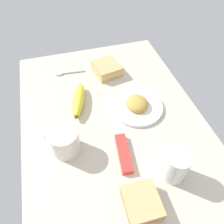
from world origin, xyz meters
TOP-DOWN VIEW (x-y plane):
  - tabletop at (0.00, 0.00)cm, footprint 90.00×64.00cm
  - plate_of_food at (-2.08, 10.27)cm, footprint 19.41×19.41cm
  - coffee_mug_black at (8.71, -17.70)cm, footprint 10.72×10.81cm
  - sandwich_main at (-25.22, 4.84)cm, footprint 12.73×11.83cm
  - sandwich_side at (32.01, -1.01)cm, footprint 10.34×9.34cm
  - glass_of_milk at (25.87, 11.30)cm, footprint 7.23×7.23cm
  - banana at (-10.21, -10.21)cm, footprint 17.78×8.88cm
  - spoon at (-29.44, -12.82)cm, footprint 2.70×13.01cm
  - snack_bar at (15.83, -0.71)cm, footprint 13.85×4.87cm

SIDE VIEW (x-z plane):
  - tabletop at x=0.00cm, z-range 0.00..2.00cm
  - spoon at x=-29.44cm, z-range 1.98..2.78cm
  - snack_bar at x=15.83cm, z-range 2.00..4.00cm
  - plate_of_food at x=-2.08cm, z-range 1.09..5.46cm
  - banana at x=-10.21cm, z-range 2.00..6.14cm
  - sandwich_main at x=-25.22cm, z-range 2.00..6.40cm
  - sandwich_side at x=32.01cm, z-range 2.00..6.40cm
  - glass_of_milk at x=25.87cm, z-range 1.30..11.62cm
  - coffee_mug_black at x=8.71cm, z-range 2.13..10.85cm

